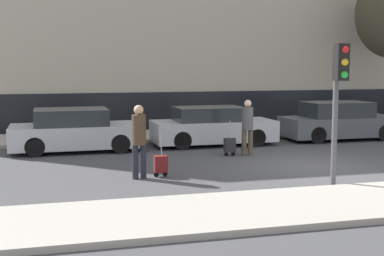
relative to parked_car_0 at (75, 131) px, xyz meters
The scene contains 11 objects.
ground_plane 7.55m from the parked_car_0, 36.71° to the right, with size 80.00×80.00×0.00m, color #424244.
sidewalk_far 6.56m from the parked_car_0, 22.54° to the left, with size 28.00×3.00×0.12m.
parked_car_0 is the anchor object (origin of this frame).
parked_car_1 4.60m from the parked_car_0, ahead, with size 4.17×1.71×1.32m.
parked_car_2 9.53m from the parked_car_0, ahead, with size 4.29×1.75×1.39m.
pedestrian_left 4.89m from the parked_car_0, 74.86° to the right, with size 0.35×0.34×1.79m.
trolley_left 4.98m from the parked_car_0, 68.55° to the right, with size 0.34×0.29×1.07m.
pedestrian_right 5.49m from the parked_car_0, 24.19° to the right, with size 0.35×0.34×1.70m.
trolley_right 4.98m from the parked_car_0, 26.36° to the right, with size 0.34×0.29×1.08m.
traffic_light 8.85m from the parked_car_0, 52.15° to the right, with size 0.28×0.47×3.20m.
parked_bicycle 11.23m from the parked_car_0, 13.04° to the left, with size 1.77×0.06×0.96m.
Camera 1 is at (-6.84, -12.82, 2.75)m, focal length 50.00 mm.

